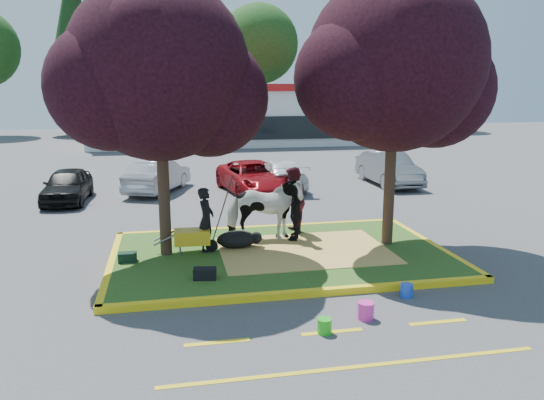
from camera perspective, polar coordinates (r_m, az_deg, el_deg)
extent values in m
plane|color=#424244|center=(13.32, 0.96, -6.21)|extent=(90.00, 90.00, 0.00)
cube|color=#254A17|center=(13.29, 0.96, -5.90)|extent=(8.00, 5.00, 0.15)
cube|color=yellow|center=(10.94, 3.87, -9.98)|extent=(8.30, 0.16, 0.15)
cube|color=yellow|center=(15.72, -1.04, -3.06)|extent=(8.30, 0.16, 0.15)
cube|color=yellow|center=(13.09, -16.90, -6.73)|extent=(0.16, 5.30, 0.15)
cube|color=yellow|center=(14.68, 16.78, -4.69)|extent=(0.16, 5.30, 0.15)
cube|color=#EDC261|center=(13.40, 3.48, -5.41)|extent=(4.20, 3.00, 0.01)
cylinder|color=black|center=(12.96, -11.59, 1.77)|extent=(0.28, 0.28, 3.53)
sphere|color=black|center=(12.76, -12.11, 13.53)|extent=(4.20, 4.20, 4.20)
sphere|color=black|center=(13.00, -6.79, 10.90)|extent=(2.86, 2.86, 2.86)
sphere|color=black|center=(12.51, -16.95, 11.59)|extent=(2.86, 2.86, 2.86)
cylinder|color=black|center=(13.92, 12.57, 2.77)|extent=(0.28, 0.28, 3.70)
sphere|color=black|center=(13.76, 13.11, 14.24)|extent=(4.40, 4.40, 4.40)
sphere|color=black|center=(14.46, 17.12, 11.28)|extent=(2.99, 2.99, 2.99)
sphere|color=black|center=(13.06, 9.07, 12.79)|extent=(2.99, 2.99, 2.99)
cube|color=yellow|center=(9.19, -5.93, -15.01)|extent=(1.10, 0.12, 0.01)
cube|color=yellow|center=(9.55, 6.47, -13.92)|extent=(1.10, 0.12, 0.01)
cube|color=yellow|center=(10.29, 17.40, -12.43)|extent=(1.10, 0.12, 0.01)
cube|color=yellow|center=(8.55, 9.03, -17.31)|extent=(6.00, 0.10, 0.01)
cube|color=silver|center=(40.69, -4.72, 8.95)|extent=(20.00, 8.00, 4.00)
cube|color=#AB1312|center=(40.63, -4.77, 11.98)|extent=(20.40, 8.40, 0.50)
cube|color=black|center=(36.71, -3.96, 7.69)|extent=(19.00, 0.10, 1.60)
cylinder|color=black|center=(49.94, -19.95, 8.80)|extent=(0.44, 0.44, 3.92)
cone|color=black|center=(50.10, -20.52, 16.48)|extent=(5.60, 5.60, 11.90)
cylinder|color=black|center=(50.93, -10.63, 8.88)|extent=(0.44, 0.44, 3.08)
sphere|color=#143811|center=(50.93, -10.87, 14.82)|extent=(6.16, 6.16, 6.16)
cylinder|color=black|center=(50.66, -1.43, 9.38)|extent=(0.44, 0.44, 3.64)
sphere|color=#143811|center=(50.76, -1.47, 16.44)|extent=(7.28, 7.28, 7.28)
cylinder|color=black|center=(53.11, 7.13, 9.34)|extent=(0.44, 0.44, 3.50)
cone|color=black|center=(53.17, 7.30, 15.81)|extent=(5.00, 5.00, 10.62)
cylinder|color=black|center=(55.25, 15.45, 8.96)|extent=(0.44, 0.44, 3.22)
sphere|color=#143811|center=(55.27, 15.78, 14.68)|extent=(6.44, 6.44, 6.44)
imported|color=silver|center=(14.05, -0.84, -0.98)|extent=(2.15, 1.26, 1.71)
ellipsoid|color=black|center=(13.56, -3.82, -4.24)|extent=(1.17, 0.95, 0.45)
imported|color=black|center=(13.28, -7.10, -2.08)|extent=(0.56, 0.68, 1.60)
imported|color=#44131C|center=(14.68, 2.23, -0.09)|extent=(0.84, 1.01, 1.88)
imported|color=black|center=(14.08, 2.54, -1.64)|extent=(0.64, 0.88, 1.38)
cylinder|color=black|center=(13.31, -6.50, -4.91)|extent=(0.31, 0.07, 0.31)
cylinder|color=slate|center=(13.11, -9.83, -5.48)|extent=(0.04, 0.04, 0.22)
cylinder|color=slate|center=(13.47, -9.88, -5.00)|extent=(0.04, 0.04, 0.22)
cube|color=yellow|center=(13.21, -8.59, -3.93)|extent=(0.88, 0.55, 0.35)
cylinder|color=slate|center=(13.02, -11.41, -4.20)|extent=(0.57, 0.06, 0.29)
cylinder|color=slate|center=(13.38, -11.41, -3.75)|extent=(0.57, 0.06, 0.29)
cube|color=black|center=(11.51, -7.23, -7.86)|extent=(0.52, 0.34, 0.24)
cube|color=black|center=(12.96, -15.29, -5.95)|extent=(0.42, 0.27, 0.22)
cylinder|color=green|center=(9.44, 5.67, -13.35)|extent=(0.32, 0.32, 0.27)
cylinder|color=#DF31A2|center=(10.06, 10.06, -11.64)|extent=(0.31, 0.31, 0.32)
cylinder|color=blue|center=(11.21, 14.28, -9.42)|extent=(0.33, 0.33, 0.28)
imported|color=black|center=(20.98, -21.16, 1.49)|extent=(1.59, 3.70, 1.24)
imported|color=#9A9DA1|center=(21.94, -12.19, 2.54)|extent=(2.79, 4.18, 1.30)
imported|color=maroon|center=(21.20, -2.00, 2.45)|extent=(2.81, 4.88, 1.28)
imported|color=white|center=(22.30, 0.87, 2.86)|extent=(1.74, 4.23, 1.23)
imported|color=slate|center=(23.62, 12.44, 3.33)|extent=(1.53, 4.31, 1.42)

